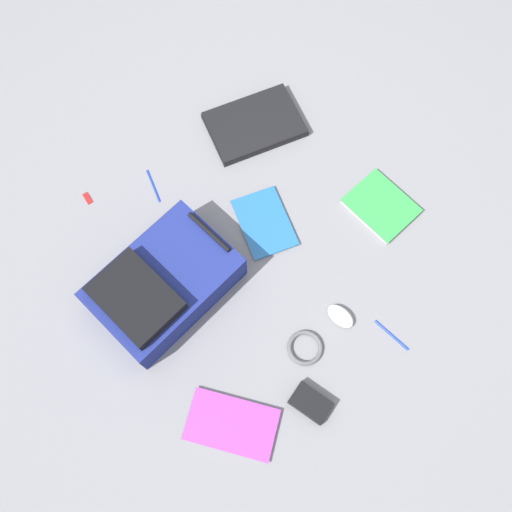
{
  "coord_description": "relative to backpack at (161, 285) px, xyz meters",
  "views": [
    {
      "loc": [
        -0.39,
        -0.53,
        1.77
      ],
      "look_at": [
        0.01,
        -0.03,
        0.02
      ],
      "focal_mm": 38.78,
      "sensor_mm": 36.0,
      "label": 1
    }
  ],
  "objects": [
    {
      "name": "cable_coil",
      "position": [
        0.24,
        -0.44,
        -0.07
      ],
      "size": [
        0.12,
        0.12,
        0.02
      ],
      "primitive_type": "torus",
      "color": "#4C4C51",
      "rests_on": "ground_plane"
    },
    {
      "name": "pen_black",
      "position": [
        0.2,
        0.34,
        -0.07
      ],
      "size": [
        0.05,
        0.13,
        0.01
      ],
      "primitive_type": "cylinder",
      "rotation": [
        1.57,
        0.0,
        -0.28
      ],
      "color": "#1933B2",
      "rests_on": "ground_plane"
    },
    {
      "name": "laptop",
      "position": [
        0.63,
        0.31,
        -0.06
      ],
      "size": [
        0.39,
        0.31,
        0.03
      ],
      "color": "black",
      "rests_on": "ground_plane"
    },
    {
      "name": "power_brick",
      "position": [
        0.14,
        -0.58,
        -0.06
      ],
      "size": [
        0.11,
        0.14,
        0.03
      ],
      "primitive_type": "cube",
      "rotation": [
        0.0,
        0.0,
        0.29
      ],
      "color": "black",
      "rests_on": "ground_plane"
    },
    {
      "name": "pen_blue",
      "position": [
        0.49,
        -0.58,
        -0.07
      ],
      "size": [
        0.03,
        0.14,
        0.01
      ],
      "primitive_type": "cylinder",
      "rotation": [
        1.57,
        0.0,
        0.13
      ],
      "color": "#1933B2",
      "rests_on": "ground_plane"
    },
    {
      "name": "usb_stick",
      "position": [
        -0.02,
        0.45,
        -0.07
      ],
      "size": [
        0.02,
        0.05,
        0.01
      ],
      "primitive_type": "cube",
      "rotation": [
        0.0,
        0.0,
        -0.11
      ],
      "color": "#B21919",
      "rests_on": "ground_plane"
    },
    {
      "name": "backpack",
      "position": [
        0.0,
        0.0,
        0.0
      ],
      "size": [
        0.49,
        0.36,
        0.17
      ],
      "color": "navy",
      "rests_on": "ground_plane"
    },
    {
      "name": "book_red",
      "position": [
        0.77,
        -0.23,
        -0.06
      ],
      "size": [
        0.2,
        0.24,
        0.02
      ],
      "color": "silver",
      "rests_on": "ground_plane"
    },
    {
      "name": "book_comic",
      "position": [
        0.41,
        -0.02,
        -0.07
      ],
      "size": [
        0.23,
        0.28,
        0.01
      ],
      "color": "silver",
      "rests_on": "ground_plane"
    },
    {
      "name": "book_blue",
      "position": [
        -0.09,
        -0.48,
        -0.07
      ],
      "size": [
        0.29,
        0.32,
        0.01
      ],
      "color": "silver",
      "rests_on": "ground_plane"
    },
    {
      "name": "ground_plane",
      "position": [
        0.3,
        -0.07,
        -0.07
      ],
      "size": [
        3.73,
        3.73,
        0.0
      ],
      "primitive_type": "plane",
      "color": "slate"
    },
    {
      "name": "computer_mouse",
      "position": [
        0.39,
        -0.43,
        -0.06
      ],
      "size": [
        0.07,
        0.1,
        0.03
      ],
      "primitive_type": "ellipsoid",
      "rotation": [
        0.0,
        0.0,
        0.16
      ],
      "color": "silver",
      "rests_on": "ground_plane"
    }
  ]
}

